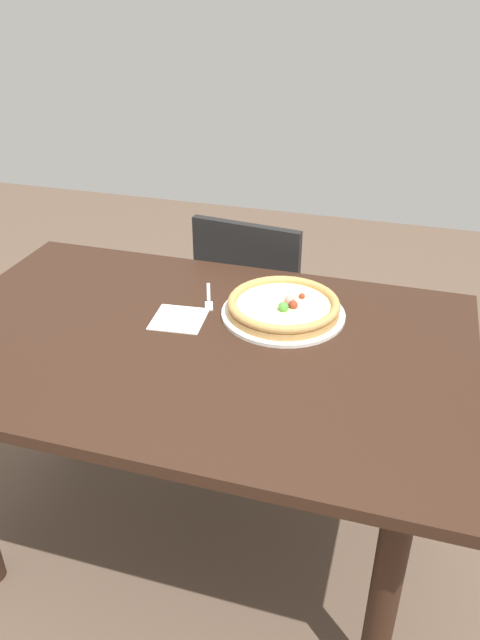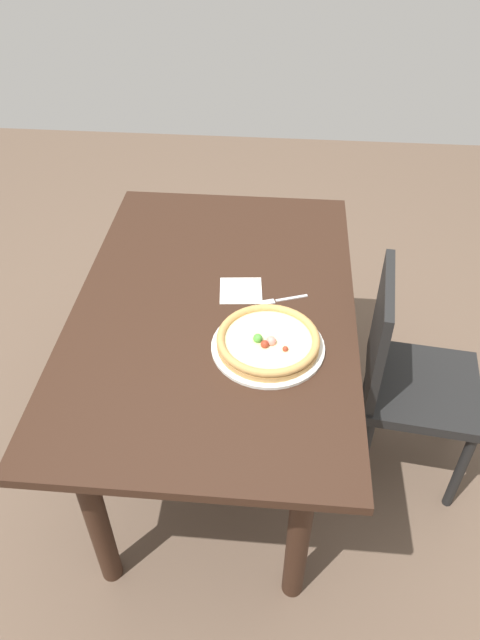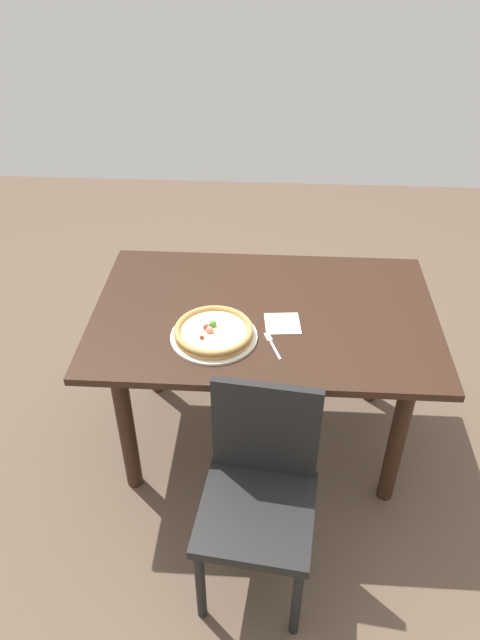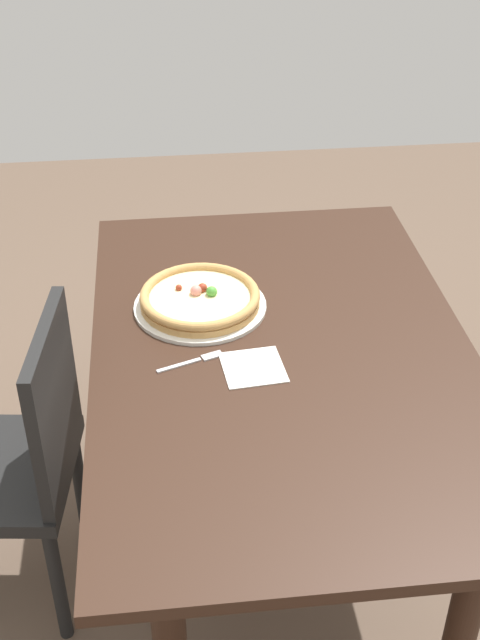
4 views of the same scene
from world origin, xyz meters
The scene contains 7 objects.
ground_plane centered at (0.00, 0.00, 0.00)m, with size 6.00×6.00×0.00m, color brown.
dining_table centered at (0.00, 0.00, 0.65)m, with size 1.42×0.91×0.76m.
chair_near centered at (0.01, -0.67, 0.47)m, with size 0.44×0.44×0.87m.
plate centered at (-0.19, -0.18, 0.77)m, with size 0.34×0.34×0.01m, color silver.
pizza centered at (-0.19, -0.18, 0.79)m, with size 0.31×0.31×0.05m.
fork centered at (0.03, -0.21, 0.76)m, with size 0.07×0.16×0.00m.
napkin centered at (0.07, -0.08, 0.76)m, with size 0.14×0.14×0.00m, color white.
Camera 3 is at (0.02, -1.98, 2.20)m, focal length 33.16 mm.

